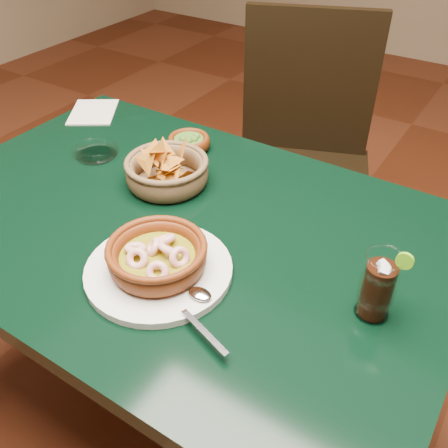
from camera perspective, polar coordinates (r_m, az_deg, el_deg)
The scene contains 9 objects.
ground at distance 1.65m, azimuth -3.96°, elevation -20.69°, with size 7.00×7.00×0.00m, color #471C0C.
dining_table at distance 1.15m, azimuth -5.34°, elevation -3.42°, with size 1.20×0.80×0.75m.
dining_chair at distance 1.72m, azimuth 8.74°, elevation 7.53°, with size 0.60×0.60×1.00m.
shrimp_plate at distance 0.94m, azimuth -7.56°, elevation -4.10°, with size 0.36×0.28×0.08m.
chip_basket at distance 1.18m, azimuth -6.53°, elevation 6.02°, with size 0.23×0.23×0.14m.
guacamole_ramekin at distance 1.33m, azimuth -4.03°, elevation 9.31°, with size 0.13×0.13×0.04m.
cola_drink at distance 0.87m, azimuth 17.19°, elevation -6.82°, with size 0.13×0.13×0.15m.
glass_ashtray at distance 1.34m, azimuth -14.47°, elevation 8.11°, with size 0.13×0.13×0.03m.
paper_menu at distance 1.58m, azimuth -14.71°, elevation 12.29°, with size 0.20×0.21×0.00m.
Camera 1 is at (0.56, -0.66, 1.40)m, focal length 40.00 mm.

